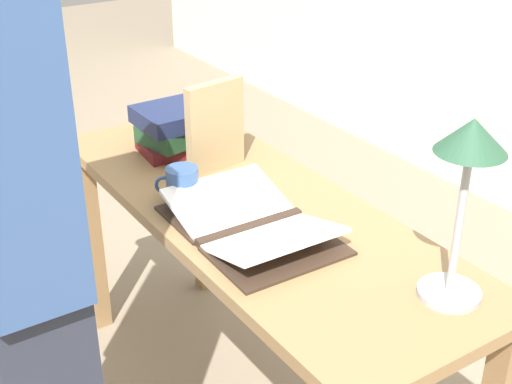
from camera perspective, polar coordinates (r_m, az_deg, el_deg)
name	(u,v)px	position (r m, az deg, el deg)	size (l,w,h in m)	color
reading_desk	(252,242)	(2.03, -0.29, -4.00)	(1.51, 0.55, 0.76)	#937047
open_book	(250,224)	(1.84, -0.48, -2.55)	(0.49, 0.33, 0.07)	#38281E
book_stack_tall	(182,127)	(2.30, -5.95, 5.19)	(0.22, 0.28, 0.15)	maroon
book_standing_upright	(215,127)	(2.13, -3.28, 5.23)	(0.06, 0.20, 0.28)	tan
reading_lamp	(468,168)	(1.51, 16.57, 1.89)	(0.15, 0.15, 0.42)	#ADADB2
coffee_mug	(182,185)	(1.98, -5.95, 0.55)	(0.09, 0.11, 0.10)	#335184
person_reader	(18,262)	(1.56, -18.50, -5.36)	(0.36, 0.22, 1.78)	#2D3342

